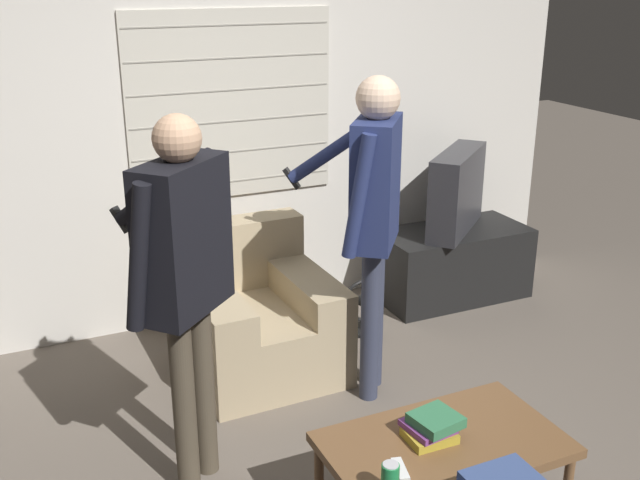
% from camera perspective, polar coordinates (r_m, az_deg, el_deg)
% --- Properties ---
extents(wall_back, '(5.20, 0.08, 2.55)m').
position_cam_1_polar(wall_back, '(4.74, -8.80, 8.59)').
color(wall_back, silver).
rests_on(wall_back, ground_plane).
extents(armchair_beige, '(0.82, 0.91, 0.80)m').
position_cam_1_polar(armchair_beige, '(4.37, -4.95, -5.79)').
color(armchair_beige, tan).
rests_on(armchair_beige, ground_plane).
extents(coffee_table, '(0.96, 0.57, 0.42)m').
position_cam_1_polar(coffee_table, '(3.17, 9.41, -15.45)').
color(coffee_table, brown).
rests_on(coffee_table, ground_plane).
extents(tv_stand, '(1.04, 0.52, 0.50)m').
position_cam_1_polar(tv_stand, '(5.34, 10.03, -1.76)').
color(tv_stand, black).
rests_on(tv_stand, ground_plane).
extents(tv, '(0.70, 0.64, 0.55)m').
position_cam_1_polar(tv, '(5.17, 10.35, 3.68)').
color(tv, '#2D2D33').
rests_on(tv, tv_stand).
extents(person_left_standing, '(0.52, 0.80, 1.68)m').
position_cam_1_polar(person_left_standing, '(3.12, -10.40, -1.68)').
color(person_left_standing, '#4C4233').
rests_on(person_left_standing, ground_plane).
extents(person_right_standing, '(0.51, 0.76, 1.72)m').
position_cam_1_polar(person_right_standing, '(3.79, 4.08, 3.02)').
color(person_right_standing, '#33384C').
rests_on(person_right_standing, ground_plane).
extents(book_stack, '(0.22, 0.22, 0.11)m').
position_cam_1_polar(book_stack, '(3.12, 8.51, -13.90)').
color(book_stack, gold).
rests_on(book_stack, coffee_table).
extents(soda_can, '(0.07, 0.07, 0.13)m').
position_cam_1_polar(soda_can, '(2.82, 5.37, -17.67)').
color(soda_can, '#238E47').
rests_on(soda_can, coffee_table).
extents(spare_remote, '(0.07, 0.14, 0.02)m').
position_cam_1_polar(spare_remote, '(2.95, 6.14, -17.05)').
color(spare_remote, white).
rests_on(spare_remote, coffee_table).
extents(floor_fan, '(0.29, 0.20, 0.36)m').
position_cam_1_polar(floor_fan, '(4.78, 3.27, -5.20)').
color(floor_fan, black).
rests_on(floor_fan, ground_plane).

